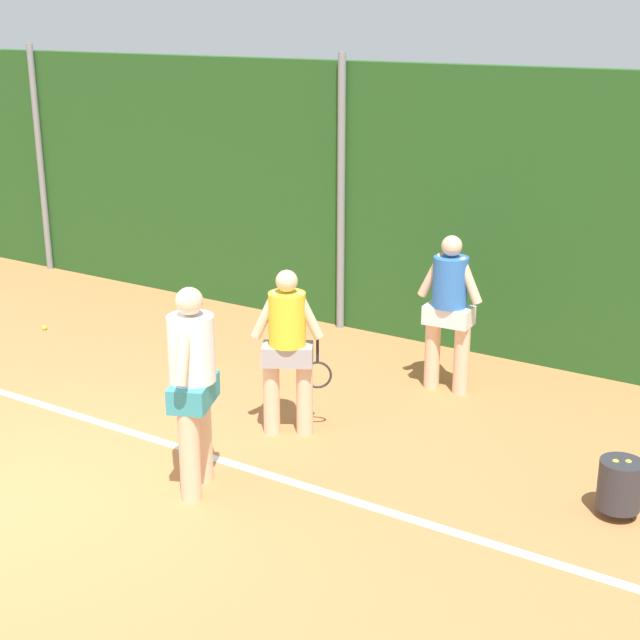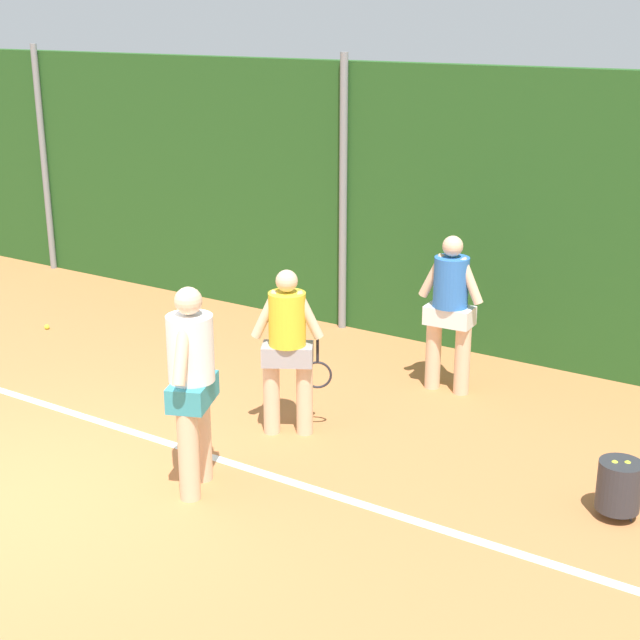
# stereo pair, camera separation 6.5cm
# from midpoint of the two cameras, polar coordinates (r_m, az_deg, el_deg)

# --- Properties ---
(ground_plane) EXTENTS (29.29, 29.29, 0.00)m
(ground_plane) POSITION_cam_midpoint_polar(r_m,az_deg,el_deg) (9.54, -10.53, -6.62)
(ground_plane) COLOR #C67542
(hedge_fence_backdrop) EXTENTS (19.04, 0.25, 3.39)m
(hedge_fence_backdrop) POSITION_cam_midpoint_polar(r_m,az_deg,el_deg) (12.06, 2.01, 7.45)
(hedge_fence_backdrop) COLOR #23511E
(hedge_fence_backdrop) RESTS_ON ground_plane
(fence_post_left) EXTENTS (0.10, 0.10, 3.50)m
(fence_post_left) POSITION_cam_midpoint_polar(r_m,az_deg,el_deg) (15.44, -16.36, 9.34)
(fence_post_left) COLOR gray
(fence_post_left) RESTS_ON ground_plane
(fence_post_center) EXTENTS (0.10, 0.10, 3.50)m
(fence_post_center) POSITION_cam_midpoint_polar(r_m,az_deg,el_deg) (11.90, 1.58, 7.57)
(fence_post_center) COLOR gray
(fence_post_center) RESTS_ON ground_plane
(court_baseline_paint) EXTENTS (13.91, 0.10, 0.01)m
(court_baseline_paint) POSITION_cam_midpoint_polar(r_m,az_deg,el_deg) (9.48, -10.91, -6.79)
(court_baseline_paint) COLOR white
(court_baseline_paint) RESTS_ON ground_plane
(player_foreground_near) EXTENTS (0.49, 0.76, 1.83)m
(player_foreground_near) POSITION_cam_midpoint_polar(r_m,az_deg,el_deg) (7.96, -7.57, -3.58)
(player_foreground_near) COLOR beige
(player_foreground_near) RESTS_ON ground_plane
(player_midcourt) EXTENTS (0.67, 0.51, 1.67)m
(player_midcourt) POSITION_cam_midpoint_polar(r_m,az_deg,el_deg) (8.98, -1.77, -1.46)
(player_midcourt) COLOR beige
(player_midcourt) RESTS_ON ground_plane
(player_backcourt_far) EXTENTS (0.73, 0.37, 1.74)m
(player_backcourt_far) POSITION_cam_midpoint_polar(r_m,az_deg,el_deg) (10.10, 8.11, 0.89)
(player_backcourt_far) COLOR beige
(player_backcourt_far) RESTS_ON ground_plane
(ball_hopper) EXTENTS (0.36, 0.36, 0.51)m
(ball_hopper) POSITION_cam_midpoint_polar(r_m,az_deg,el_deg) (8.14, 17.99, -9.57)
(ball_hopper) COLOR #2D2D33
(ball_hopper) RESTS_ON ground_plane
(tennis_ball_5) EXTENTS (0.07, 0.07, 0.07)m
(tennis_ball_5) POSITION_cam_midpoint_polar(r_m,az_deg,el_deg) (12.75, -16.17, -0.41)
(tennis_ball_5) COLOR #CCDB33
(tennis_ball_5) RESTS_ON ground_plane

